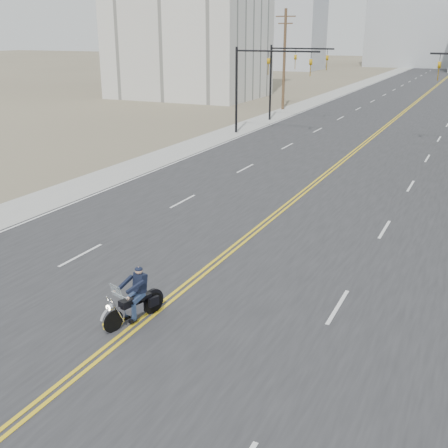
% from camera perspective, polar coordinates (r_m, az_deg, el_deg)
% --- Properties ---
extents(ground_plane, '(400.00, 400.00, 0.00)m').
position_cam_1_polar(ground_plane, '(16.58, -9.48, -10.72)').
color(ground_plane, '#776D56').
rests_on(ground_plane, ground).
extents(road, '(20.00, 200.00, 0.01)m').
position_cam_1_polar(road, '(82.53, 19.71, 12.20)').
color(road, '#303033').
rests_on(road, ground).
extents(sidewalk_left, '(3.00, 200.00, 0.01)m').
position_cam_1_polar(sidewalk_left, '(84.49, 11.78, 13.02)').
color(sidewalk_left, '#A5A5A0').
rests_on(sidewalk_left, ground).
extents(traffic_mast_left, '(7.10, 0.26, 7.00)m').
position_cam_1_polar(traffic_mast_left, '(47.16, 3.60, 15.00)').
color(traffic_mast_left, black).
rests_on(traffic_mast_left, ground).
extents(traffic_mast_far, '(6.10, 0.26, 7.00)m').
position_cam_1_polar(traffic_mast_far, '(54.77, 6.50, 15.40)').
color(traffic_mast_far, black).
rests_on(traffic_mast_far, ground).
extents(utility_pole_left, '(2.20, 0.30, 10.50)m').
position_cam_1_polar(utility_pole_left, '(63.33, 6.15, 16.42)').
color(utility_pole_left, brown).
rests_on(utility_pole_left, ground).
extents(haze_bldg_a, '(14.00, 12.00, 22.00)m').
position_cam_1_polar(haze_bldg_a, '(133.98, 6.73, 20.02)').
color(haze_bldg_a, '#B7BCC6').
rests_on(haze_bldg_a, ground).
extents(haze_bldg_d, '(20.00, 15.00, 26.00)m').
position_cam_1_polar(haze_bldg_d, '(153.15, 18.72, 19.81)').
color(haze_bldg_d, '#ADB2B7').
rests_on(haze_bldg_d, ground).
extents(haze_bldg_f, '(12.00, 12.00, 16.00)m').
position_cam_1_polar(haze_bldg_f, '(153.29, 3.00, 18.84)').
color(haze_bldg_f, '#ADB2B7').
rests_on(haze_bldg_f, ground).
extents(motorcyclist, '(1.48, 2.31, 1.67)m').
position_cam_1_polar(motorcyclist, '(16.69, -9.29, -7.25)').
color(motorcyclist, black).
rests_on(motorcyclist, ground).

